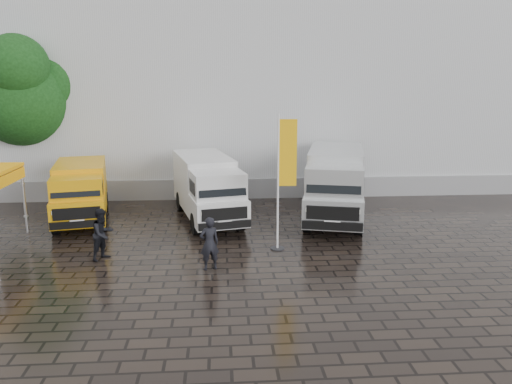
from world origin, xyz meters
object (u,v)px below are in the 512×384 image
flagpole (283,176)px  person_tent (103,234)px  van_silver (335,185)px  wheelie_bin (340,188)px  van_yellow (81,193)px  person_front (209,243)px  van_white (208,189)px

flagpole → person_tent: (-6.03, -0.58, -1.76)m
van_silver → flagpole: (-2.67, -3.73, 1.17)m
flagpole → wheelie_bin: 8.29m
van_yellow → van_silver: (10.62, -0.36, 0.26)m
person_tent → person_front: bearing=-73.5°
wheelie_bin → person_tent: size_ratio=0.65×
van_silver → person_front: bearing=-119.5°
van_white → flagpole: 4.99m
van_silver → wheelie_bin: (1.08, 3.37, -0.89)m
flagpole → wheelie_bin: bearing=62.1°
person_front → person_tent: size_ratio=0.98×
van_silver → wheelie_bin: 3.65m
person_front → person_tent: (-3.51, 1.16, 0.02)m
wheelie_bin → flagpole: bearing=-128.7°
van_yellow → person_tent: van_yellow is taller
van_white → person_front: size_ratio=3.55×
van_silver → flagpole: size_ratio=1.41×
van_yellow → flagpole: size_ratio=1.09×
wheelie_bin → van_yellow: bearing=-176.4°
van_yellow → van_white: (5.26, -0.10, 0.12)m
van_silver → person_front: van_silver is taller
person_front → person_tent: 3.70m
person_front → van_silver: bearing=-150.0°
wheelie_bin → person_tent: person_tent is taller
van_yellow → person_front: (5.44, -5.83, -0.34)m
van_silver → person_front: size_ratio=3.93×
van_yellow → person_front: size_ratio=3.03×
van_white → person_tent: van_white is taller
flagpole → person_tent: flagpole is taller
wheelie_bin → person_front: bearing=-136.1°
wheelie_bin → person_tent: (-9.78, -7.68, 0.31)m
person_tent → van_yellow: bearing=57.2°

